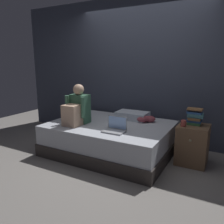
# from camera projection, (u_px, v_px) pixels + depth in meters

# --- Properties ---
(ground_plane) EXTENTS (8.00, 8.00, 0.00)m
(ground_plane) POSITION_uv_depth(u_px,v_px,m) (112.00, 161.00, 3.57)
(ground_plane) COLOR gray
(wall_back) EXTENTS (5.60, 0.10, 2.70)m
(wall_back) POSITION_uv_depth(u_px,v_px,m) (143.00, 71.00, 4.30)
(wall_back) COLOR #383D4C
(wall_back) RESTS_ON ground_plane
(bed) EXTENTS (2.00, 1.50, 0.51)m
(bed) POSITION_uv_depth(u_px,v_px,m) (110.00, 138.00, 3.87)
(bed) COLOR #332D2B
(bed) RESTS_ON ground_plane
(nightstand) EXTENTS (0.44, 0.46, 0.60)m
(nightstand) POSITION_uv_depth(u_px,v_px,m) (192.00, 144.00, 3.43)
(nightstand) COLOR brown
(nightstand) RESTS_ON ground_plane
(person_sitting) EXTENTS (0.39, 0.44, 0.66)m
(person_sitting) POSITION_uv_depth(u_px,v_px,m) (77.00, 109.00, 3.74)
(person_sitting) COLOR #38664C
(person_sitting) RESTS_ON bed
(laptop) EXTENTS (0.32, 0.23, 0.22)m
(laptop) POSITION_uv_depth(u_px,v_px,m) (115.00, 128.00, 3.36)
(laptop) COLOR #9EA0A5
(laptop) RESTS_ON bed
(pillow) EXTENTS (0.56, 0.36, 0.13)m
(pillow) POSITION_uv_depth(u_px,v_px,m) (132.00, 115.00, 4.08)
(pillow) COLOR silver
(pillow) RESTS_ON bed
(book_stack) EXTENTS (0.23, 0.17, 0.25)m
(book_stack) POSITION_uv_depth(u_px,v_px,m) (195.00, 116.00, 3.38)
(book_stack) COLOR #387042
(book_stack) RESTS_ON nightstand
(mug) EXTENTS (0.08, 0.08, 0.09)m
(mug) POSITION_uv_depth(u_px,v_px,m) (183.00, 123.00, 3.31)
(mug) COLOR #933833
(mug) RESTS_ON nightstand
(clothes_pile) EXTENTS (0.31, 0.25, 0.11)m
(clothes_pile) POSITION_uv_depth(u_px,v_px,m) (146.00, 119.00, 3.88)
(clothes_pile) COLOR #8E3D47
(clothes_pile) RESTS_ON bed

